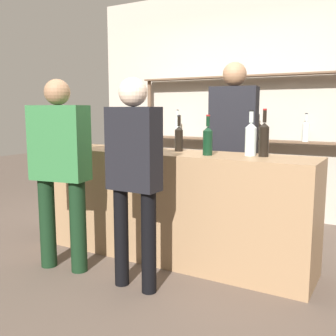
{
  "coord_description": "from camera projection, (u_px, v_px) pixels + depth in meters",
  "views": [
    {
      "loc": [
        1.69,
        -2.94,
        1.32
      ],
      "look_at": [
        0.0,
        0.0,
        0.81
      ],
      "focal_mm": 42.0,
      "sensor_mm": 36.0,
      "label": 1
    }
  ],
  "objects": [
    {
      "name": "counter_bottle_1",
      "position": [
        208.0,
        140.0,
        3.13
      ],
      "size": [
        0.08,
        0.08,
        0.32
      ],
      "color": "black",
      "rests_on": "bar_counter"
    },
    {
      "name": "server_behind_counter",
      "position": [
        233.0,
        137.0,
        3.91
      ],
      "size": [
        0.48,
        0.26,
        1.77
      ],
      "rotation": [
        0.0,
        0.0,
        -1.45
      ],
      "color": "black",
      "rests_on": "ground_plane"
    },
    {
      "name": "customer_left",
      "position": [
        60.0,
        162.0,
        3.16
      ],
      "size": [
        0.5,
        0.28,
        1.55
      ],
      "rotation": [
        0.0,
        0.0,
        1.73
      ],
      "color": "black",
      "rests_on": "ground_plane"
    },
    {
      "name": "bar_counter",
      "position": [
        168.0,
        205.0,
        3.48
      ],
      "size": [
        2.53,
        0.54,
        0.95
      ],
      "primitive_type": "cube",
      "color": "#997551",
      "rests_on": "ground_plane"
    },
    {
      "name": "cork_jar",
      "position": [
        76.0,
        139.0,
        3.98
      ],
      "size": [
        0.13,
        0.13,
        0.14
      ],
      "color": "silver",
      "rests_on": "bar_counter"
    },
    {
      "name": "wine_glass",
      "position": [
        117.0,
        137.0,
        3.73
      ],
      "size": [
        0.07,
        0.07,
        0.14
      ],
      "color": "silver",
      "rests_on": "bar_counter"
    },
    {
      "name": "counter_bottle_3",
      "position": [
        151.0,
        136.0,
        3.31
      ],
      "size": [
        0.07,
        0.07,
        0.36
      ],
      "color": "black",
      "rests_on": "bar_counter"
    },
    {
      "name": "counter_bottle_5",
      "position": [
        264.0,
        138.0,
        3.04
      ],
      "size": [
        0.08,
        0.08,
        0.37
      ],
      "color": "black",
      "rests_on": "bar_counter"
    },
    {
      "name": "ice_bucket",
      "position": [
        142.0,
        136.0,
        3.63
      ],
      "size": [
        0.23,
        0.23,
        0.25
      ],
      "color": "#B2B2B7",
      "rests_on": "bar_counter"
    },
    {
      "name": "back_wall",
      "position": [
        242.0,
        103.0,
        4.95
      ],
      "size": [
        4.13,
        0.12,
        2.8
      ],
      "primitive_type": "cube",
      "color": "#B2A899",
      "rests_on": "ground_plane"
    },
    {
      "name": "counter_bottle_2",
      "position": [
        75.0,
        136.0,
        3.71
      ],
      "size": [
        0.07,
        0.07,
        0.31
      ],
      "color": "black",
      "rests_on": "bar_counter"
    },
    {
      "name": "ground_plane",
      "position": [
        168.0,
        257.0,
        3.55
      ],
      "size": [
        16.0,
        16.0,
        0.0
      ],
      "primitive_type": "plane",
      "color": "brown"
    },
    {
      "name": "counter_bottle_0",
      "position": [
        179.0,
        138.0,
        3.44
      ],
      "size": [
        0.07,
        0.07,
        0.32
      ],
      "color": "black",
      "rests_on": "bar_counter"
    },
    {
      "name": "back_shelf",
      "position": [
        236.0,
        122.0,
        4.83
      ],
      "size": [
        2.59,
        0.18,
        1.72
      ],
      "color": "brown",
      "rests_on": "ground_plane"
    },
    {
      "name": "customer_center",
      "position": [
        134.0,
        167.0,
        2.8
      ],
      "size": [
        0.39,
        0.2,
        1.54
      ],
      "rotation": [
        0.0,
        0.0,
        1.55
      ],
      "color": "black",
      "rests_on": "ground_plane"
    },
    {
      "name": "counter_bottle_4",
      "position": [
        251.0,
        138.0,
        3.09
      ],
      "size": [
        0.09,
        0.09,
        0.36
      ],
      "color": "silver",
      "rests_on": "bar_counter"
    }
  ]
}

